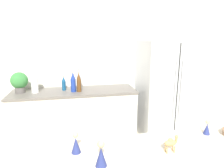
# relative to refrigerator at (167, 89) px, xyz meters

# --- Properties ---
(wall_back) EXTENTS (8.00, 0.06, 2.55)m
(wall_back) POSITION_rel_refrigerator_xyz_m (-1.21, 0.40, 0.43)
(wall_back) COLOR white
(wall_back) RESTS_ON ground_plane
(back_counter) EXTENTS (1.99, 0.63, 0.89)m
(back_counter) POSITION_rel_refrigerator_xyz_m (-1.59, 0.07, -0.40)
(back_counter) COLOR silver
(back_counter) RESTS_ON ground_plane
(refrigerator) EXTENTS (0.92, 0.73, 1.68)m
(refrigerator) POSITION_rel_refrigerator_xyz_m (0.00, 0.00, 0.00)
(refrigerator) COLOR silver
(refrigerator) RESTS_ON ground_plane
(potted_plant) EXTENTS (0.26, 0.26, 0.32)m
(potted_plant) POSITION_rel_refrigerator_xyz_m (-2.42, 0.11, 0.22)
(potted_plant) COLOR #595451
(potted_plant) RESTS_ON back_counter
(paper_towel_roll) EXTENTS (0.11, 0.11, 0.28)m
(paper_towel_roll) POSITION_rel_refrigerator_xyz_m (-2.19, 0.07, 0.19)
(paper_towel_roll) COLOR white
(paper_towel_roll) RESTS_ON back_counter
(back_bottle_0) EXTENTS (0.08, 0.08, 0.33)m
(back_bottle_0) POSITION_rel_refrigerator_xyz_m (-1.50, 0.16, 0.20)
(back_bottle_0) COLOR #B2B7BC
(back_bottle_0) RESTS_ON back_counter
(back_bottle_1) EXTENTS (0.06, 0.06, 0.24)m
(back_bottle_1) POSITION_rel_refrigerator_xyz_m (-1.75, 0.12, 0.16)
(back_bottle_1) COLOR navy
(back_bottle_1) RESTS_ON back_counter
(back_bottle_2) EXTENTS (0.07, 0.07, 0.32)m
(back_bottle_2) POSITION_rel_refrigerator_xyz_m (-1.51, -0.02, 0.20)
(back_bottle_2) COLOR brown
(back_bottle_2) RESTS_ON back_counter
(back_bottle_3) EXTENTS (0.08, 0.08, 0.32)m
(back_bottle_3) POSITION_rel_refrigerator_xyz_m (-1.60, -0.00, 0.20)
(back_bottle_3) COLOR navy
(back_bottle_3) RESTS_ON back_counter
(camel_figurine) EXTENTS (0.10, 0.04, 0.12)m
(camel_figurine) POSITION_rel_refrigerator_xyz_m (-0.99, -2.01, 0.21)
(camel_figurine) COLOR tan
(camel_figurine) RESTS_ON bar_counter
(wise_man_figurine_blue) EXTENTS (0.05, 0.05, 0.12)m
(wise_man_figurine_blue) POSITION_rel_refrigerator_xyz_m (-0.58, -1.84, 0.19)
(wise_man_figurine_blue) COLOR navy
(wise_man_figurine_blue) RESTS_ON bar_counter
(wise_man_figurine_crimson) EXTENTS (0.06, 0.06, 0.15)m
(wise_man_figurine_crimson) POSITION_rel_refrigerator_xyz_m (-1.61, -1.89, 0.20)
(wise_man_figurine_crimson) COLOR navy
(wise_man_figurine_crimson) RESTS_ON bar_counter
(wise_man_figurine_purple) EXTENTS (0.07, 0.07, 0.17)m
(wise_man_figurine_purple) POSITION_rel_refrigerator_xyz_m (-1.47, -2.07, 0.21)
(wise_man_figurine_purple) COLOR navy
(wise_man_figurine_purple) RESTS_ON bar_counter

